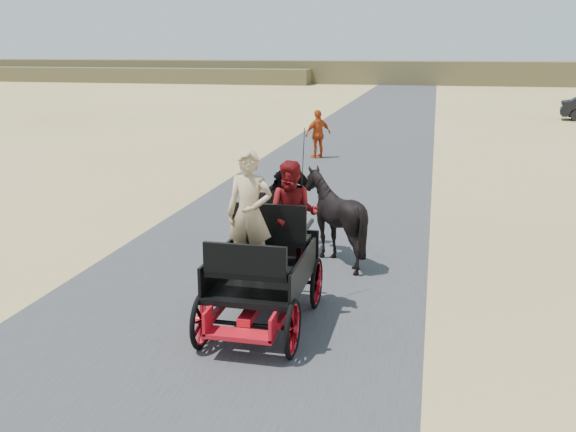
% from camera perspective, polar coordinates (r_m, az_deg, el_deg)
% --- Properties ---
extents(ground, '(140.00, 140.00, 0.00)m').
position_cam_1_polar(ground, '(10.61, -4.36, -6.70)').
color(ground, tan).
extents(road, '(6.00, 140.00, 0.01)m').
position_cam_1_polar(road, '(10.60, -4.36, -6.67)').
color(road, '#38383A').
rests_on(road, ground).
extents(ridge_far, '(140.00, 6.00, 2.40)m').
position_cam_1_polar(ridge_far, '(71.53, 10.68, 12.43)').
color(ridge_far, brown).
rests_on(ridge_far, ground).
extents(ridge_near, '(40.00, 4.00, 1.60)m').
position_cam_1_polar(ridge_near, '(75.10, -13.54, 12.08)').
color(ridge_near, brown).
rests_on(ridge_near, ground).
extents(carriage, '(1.30, 2.40, 0.72)m').
position_cam_1_polar(carriage, '(9.28, -2.21, -7.50)').
color(carriage, black).
rests_on(carriage, ground).
extents(horse_left, '(0.91, 2.01, 1.70)m').
position_cam_1_polar(horse_left, '(12.02, -1.08, 0.19)').
color(horse_left, black).
rests_on(horse_left, ground).
extents(horse_right, '(1.37, 1.54, 1.70)m').
position_cam_1_polar(horse_right, '(11.81, 4.11, -0.10)').
color(horse_right, black).
rests_on(horse_right, ground).
extents(driver_man, '(0.66, 0.43, 1.80)m').
position_cam_1_polar(driver_man, '(8.98, -3.44, 0.19)').
color(driver_man, tan).
rests_on(driver_man, carriage).
extents(passenger_woman, '(0.77, 0.60, 1.58)m').
position_cam_1_polar(passenger_woman, '(9.40, 0.43, 0.19)').
color(passenger_woman, '#660C0F').
rests_on(passenger_woman, carriage).
extents(pedestrian, '(1.04, 0.98, 1.73)m').
position_cam_1_polar(pedestrian, '(23.07, 2.70, 7.29)').
color(pedestrian, '#BE4515').
rests_on(pedestrian, ground).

